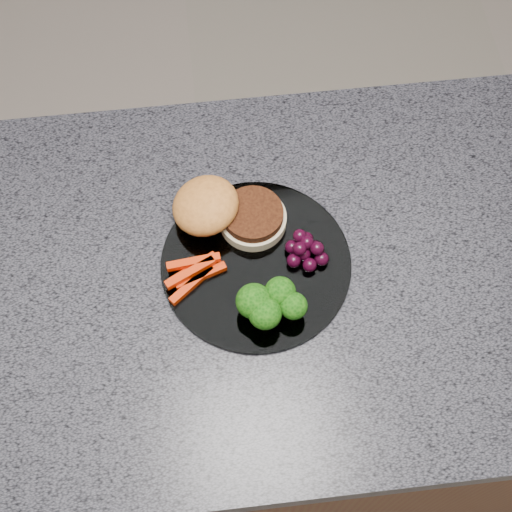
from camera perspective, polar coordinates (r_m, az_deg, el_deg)
The scene contains 8 objects.
room at distance 0.59m, azimuth -7.57°, elevation 16.82°, with size 4.02×4.02×2.70m.
island_cabinet at distance 1.41m, azimuth -3.09°, elevation -9.89°, with size 1.20×0.60×0.86m, color #4F311B.
countertop at distance 0.99m, azimuth -4.35°, elevation -2.30°, with size 1.20×0.60×0.04m, color #44444D.
plate at distance 0.97m, azimuth 0.00°, elevation -0.61°, with size 0.26×0.26×0.01m, color white.
burger at distance 0.98m, azimuth -2.69°, elevation 3.58°, with size 0.17×0.12×0.05m.
carrot_sticks at distance 0.96m, azimuth -5.00°, elevation -1.35°, with size 0.08×0.07×0.02m.
broccoli at distance 0.91m, azimuth 1.07°, elevation -3.81°, with size 0.09×0.07×0.06m.
grape_bunch at distance 0.96m, azimuth 4.03°, elevation 0.50°, with size 0.06×0.06×0.03m.
Camera 1 is at (0.03, -0.41, 1.78)m, focal length 50.00 mm.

